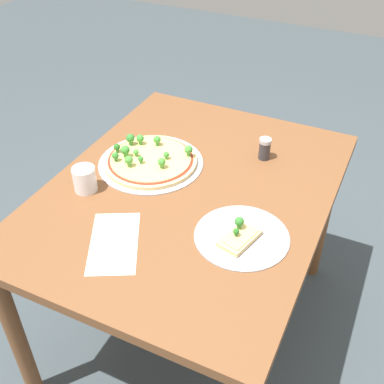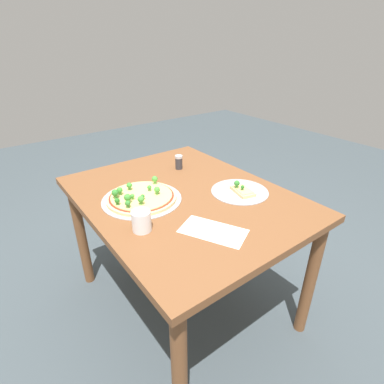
# 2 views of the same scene
# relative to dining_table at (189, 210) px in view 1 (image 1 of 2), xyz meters

# --- Properties ---
(ground_plane) EXTENTS (8.00, 8.00, 0.00)m
(ground_plane) POSITION_rel_dining_table_xyz_m (0.00, 0.00, -0.66)
(ground_plane) COLOR #3D474C
(dining_table) EXTENTS (1.20, 0.94, 0.76)m
(dining_table) POSITION_rel_dining_table_xyz_m (0.00, 0.00, 0.00)
(dining_table) COLOR brown
(dining_table) RESTS_ON ground_plane
(pizza_tray_whole) EXTENTS (0.39, 0.39, 0.07)m
(pizza_tray_whole) POSITION_rel_dining_table_xyz_m (0.08, 0.20, 0.11)
(pizza_tray_whole) COLOR #A3A3A8
(pizza_tray_whole) RESTS_ON dining_table
(pizza_tray_slice) EXTENTS (0.29, 0.29, 0.06)m
(pizza_tray_slice) POSITION_rel_dining_table_xyz_m (-0.16, -0.25, 0.10)
(pizza_tray_slice) COLOR #A3A3A8
(pizza_tray_slice) RESTS_ON dining_table
(drinking_cup) EXTENTS (0.08, 0.08, 0.09)m
(drinking_cup) POSITION_rel_dining_table_xyz_m (-0.16, 0.32, 0.14)
(drinking_cup) COLOR white
(drinking_cup) RESTS_ON dining_table
(condiment_shaker) EXTENTS (0.05, 0.05, 0.08)m
(condiment_shaker) POSITION_rel_dining_table_xyz_m (0.29, -0.17, 0.14)
(condiment_shaker) COLOR #333338
(condiment_shaker) RESTS_ON dining_table
(paper_menu) EXTENTS (0.30, 0.25, 0.00)m
(paper_menu) POSITION_rel_dining_table_xyz_m (-0.34, 0.09, 0.10)
(paper_menu) COLOR white
(paper_menu) RESTS_ON dining_table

